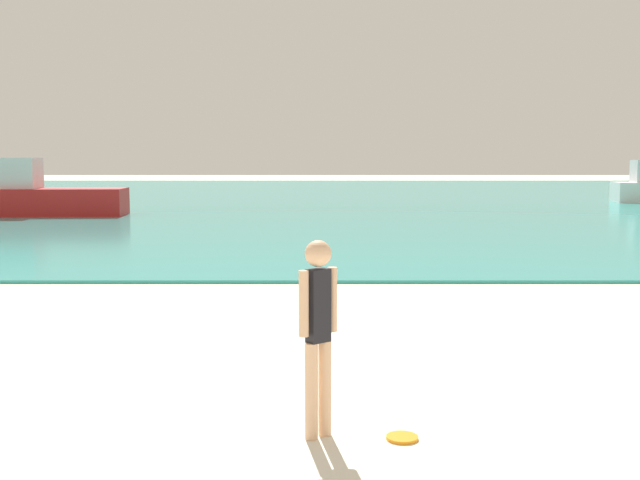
{
  "coord_description": "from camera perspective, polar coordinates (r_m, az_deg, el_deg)",
  "views": [
    {
      "loc": [
        0.03,
        0.96,
        2.14
      ],
      "look_at": [
        0.01,
        10.43,
        1.13
      ],
      "focal_mm": 42.97,
      "sensor_mm": 36.0,
      "label": 1
    }
  ],
  "objects": [
    {
      "name": "water",
      "position": [
        42.99,
        0.11,
        3.28
      ],
      "size": [
        160.0,
        60.0,
        0.06
      ],
      "primitive_type": "cube",
      "color": "teal",
      "rests_on": "ground"
    },
    {
      "name": "person_standing",
      "position": [
        5.84,
        0.02,
        -6.45
      ],
      "size": [
        0.29,
        0.25,
        1.53
      ],
      "rotation": [
        0.0,
        0.0,
        0.68
      ],
      "color": "#DDAD84",
      "rests_on": "ground"
    },
    {
      "name": "frisbee",
      "position": [
        6.07,
        6.29,
        -14.43
      ],
      "size": [
        0.25,
        0.25,
        0.03
      ],
      "primitive_type": "cylinder",
      "color": "orange",
      "rests_on": "ground"
    },
    {
      "name": "boat_near",
      "position": [
        29.94,
        -20.49,
        3.12
      ],
      "size": [
        6.29,
        2.37,
        2.1
      ],
      "rotation": [
        0.0,
        0.0,
        0.06
      ],
      "color": "red",
      "rests_on": "water"
    }
  ]
}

